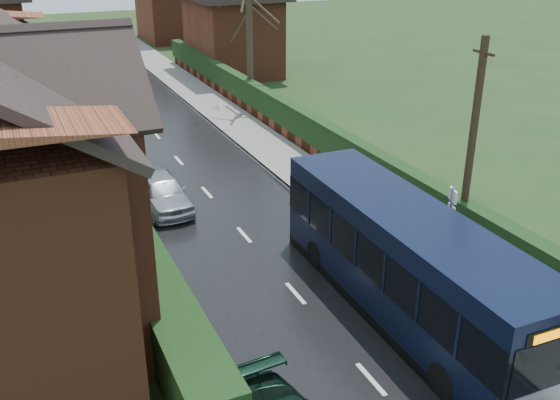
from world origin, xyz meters
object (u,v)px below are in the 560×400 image
bus (407,265)px  bus_stop_sign (450,223)px  telegraph_pole (471,150)px  car_silver (162,191)px

bus → bus_stop_sign: size_ratio=3.17×
bus_stop_sign → telegraph_pole: (1.80, 1.52, 1.39)m
bus → bus_stop_sign: bus_stop_sign is taller
bus → car_silver: (-4.10, 9.38, -0.81)m
bus_stop_sign → car_silver: bearing=141.8°
bus → car_silver: 10.27m
bus → car_silver: size_ratio=2.54×
telegraph_pole → bus: bearing=-146.0°
bus_stop_sign → telegraph_pole: 2.74m
bus → telegraph_pole: size_ratio=1.45×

